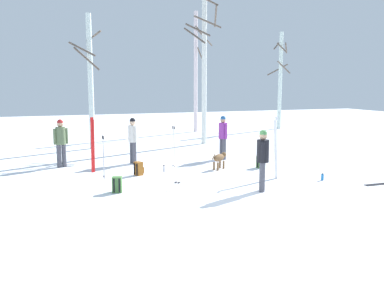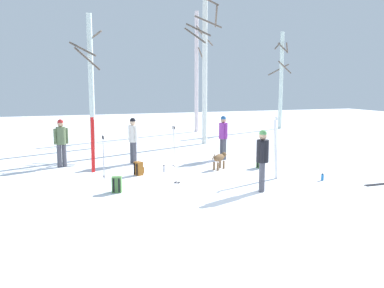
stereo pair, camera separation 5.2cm
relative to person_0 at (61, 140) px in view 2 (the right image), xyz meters
name	(u,v)px [view 2 (the right image)]	position (x,y,z in m)	size (l,w,h in m)	color
ground_plane	(204,190)	(3.62, -4.78, -0.98)	(60.00, 60.00, 0.00)	white
person_0	(61,140)	(0.00, 0.00, 0.00)	(0.51, 0.34, 1.72)	#4C4C56
person_1	(262,156)	(5.11, -5.38, 0.00)	(0.34, 0.46, 1.72)	#4C4C56
person_2	(223,135)	(6.07, -0.49, 0.00)	(0.34, 0.51, 1.72)	#4C4C56
person_3	(133,138)	(2.54, -0.24, 0.00)	(0.34, 0.50, 1.72)	#4C4C56
dog	(220,158)	(5.17, -2.24, -0.59)	(0.76, 0.55, 0.57)	brown
ski_pair_planted_0	(276,148)	(6.28, -4.10, -0.02)	(0.04, 0.28, 1.94)	white
ski_pair_planted_1	(93,145)	(0.97, -1.29, -0.06)	(0.15, 0.08, 1.86)	red
ski_pair_lying_0	(177,183)	(3.13, -3.79, -0.97)	(1.15, 1.65, 0.05)	white
ski_poles_0	(103,156)	(1.17, -2.40, -0.25)	(0.07, 0.24, 1.36)	#B2B2BC
ski_poles_1	(174,146)	(3.74, -1.47, -0.19)	(0.07, 0.28, 1.48)	#B2B2BC
backpack_0	(261,162)	(6.65, -2.49, -0.77)	(0.34, 0.35, 0.44)	#4C7F3F
backpack_1	(117,185)	(1.28, -4.18, -0.77)	(0.31, 0.33, 0.44)	#4C7F3F
backpack_2	(139,169)	(2.31, -2.24, -0.77)	(0.34, 0.32, 0.44)	#99591E
water_bottle_0	(322,177)	(7.50, -4.87, -0.88)	(0.08, 0.08, 0.22)	#1E72BF
water_bottle_1	(164,169)	(3.23, -2.01, -0.87)	(0.08, 0.08, 0.23)	silver
birch_tree_1	(91,80)	(1.51, 3.99, 2.14)	(1.49, 1.50, 6.04)	silver
birch_tree_2	(205,65)	(6.91, 3.74, 2.89)	(1.69, 1.33, 7.29)	white
birch_tree_3	(197,69)	(8.34, 8.76, 2.83)	(1.27, 1.30, 7.49)	silver
birch_tree_4	(281,79)	(14.09, 8.55, 2.27)	(1.37, 1.40, 6.24)	silver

